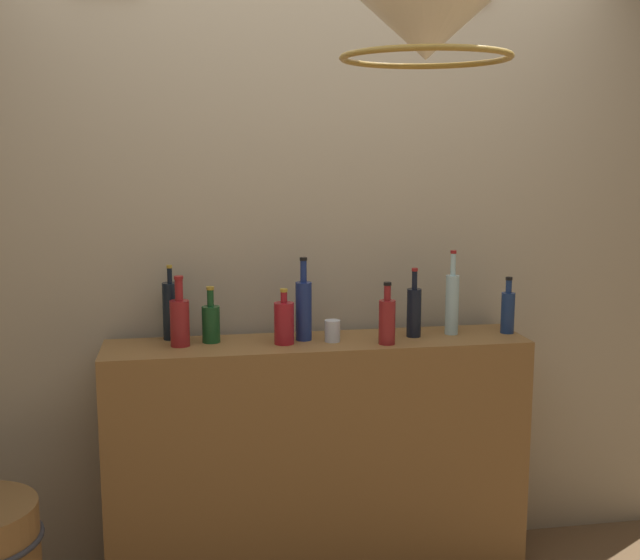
{
  "coord_description": "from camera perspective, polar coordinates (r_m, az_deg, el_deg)",
  "views": [
    {
      "loc": [
        -0.51,
        -2.12,
        1.72
      ],
      "look_at": [
        0.0,
        0.8,
        1.23
      ],
      "focal_mm": 44.51,
      "sensor_mm": 36.0,
      "label": 1
    }
  ],
  "objects": [
    {
      "name": "pendant_lamp",
      "position": [
        2.12,
        7.66,
        17.81
      ],
      "size": [
        0.44,
        0.44,
        0.54
      ],
      "color": "#EFE5C6"
    },
    {
      "name": "liquor_bottle_brandy",
      "position": [
        3.1,
        -1.19,
        -2.06
      ],
      "size": [
        0.06,
        0.06,
        0.33
      ],
      "color": "navy",
      "rests_on": "bar_shelf_unit"
    },
    {
      "name": "liquor_bottle_bourbon",
      "position": [
        3.17,
        -10.68,
        -2.14
      ],
      "size": [
        0.06,
        0.06,
        0.3
      ],
      "color": "black",
      "rests_on": "bar_shelf_unit"
    },
    {
      "name": "glass_tumbler_rocks",
      "position": [
        3.09,
        0.9,
        -3.68
      ],
      "size": [
        0.06,
        0.06,
        0.08
      ],
      "color": "silver",
      "rests_on": "bar_shelf_unit"
    },
    {
      "name": "panelled_rear_partition",
      "position": [
        3.27,
        -0.91,
        4.82
      ],
      "size": [
        3.5,
        0.15,
        2.77
      ],
      "color": "#BCAD8E",
      "rests_on": "ground"
    },
    {
      "name": "liquor_bottle_sherry",
      "position": [
        3.31,
        13.35,
        -2.17
      ],
      "size": [
        0.06,
        0.06,
        0.23
      ],
      "color": "navy",
      "rests_on": "bar_shelf_unit"
    },
    {
      "name": "bar_shelf_unit",
      "position": [
        3.26,
        -0.16,
        -12.84
      ],
      "size": [
        1.65,
        0.34,
        0.98
      ],
      "primitive_type": "cube",
      "color": "olive",
      "rests_on": "ground"
    },
    {
      "name": "liquor_bottle_port",
      "position": [
        3.24,
        9.48,
        -1.59
      ],
      "size": [
        0.05,
        0.05,
        0.34
      ],
      "color": "silver",
      "rests_on": "bar_shelf_unit"
    },
    {
      "name": "liquor_bottle_rum",
      "position": [
        3.18,
        6.77,
        -2.21
      ],
      "size": [
        0.06,
        0.06,
        0.28
      ],
      "color": "black",
      "rests_on": "bar_shelf_unit"
    },
    {
      "name": "liquor_bottle_mezcal",
      "position": [
        3.05,
        -10.05,
        -2.87
      ],
      "size": [
        0.07,
        0.07,
        0.27
      ],
      "color": "maroon",
      "rests_on": "bar_shelf_unit"
    },
    {
      "name": "liquor_bottle_vermouth",
      "position": [
        3.05,
        4.84,
        -2.89
      ],
      "size": [
        0.06,
        0.06,
        0.24
      ],
      "color": "maroon",
      "rests_on": "bar_shelf_unit"
    },
    {
      "name": "liquor_bottle_rye",
      "position": [
        3.05,
        -2.6,
        -3.05
      ],
      "size": [
        0.08,
        0.08,
        0.22
      ],
      "color": "#A61B25",
      "rests_on": "bar_shelf_unit"
    },
    {
      "name": "liquor_bottle_gin",
      "position": [
        3.1,
        -7.85,
        -3.03
      ],
      "size": [
        0.07,
        0.07,
        0.22
      ],
      "color": "#174B22",
      "rests_on": "bar_shelf_unit"
    }
  ]
}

